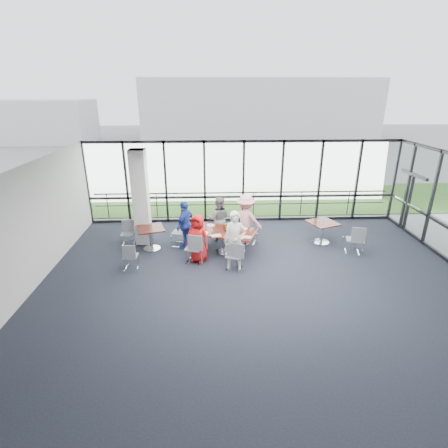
{
  "coord_description": "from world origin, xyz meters",
  "views": [
    {
      "loc": [
        -1.3,
        -8.2,
        4.97
      ],
      "look_at": [
        -0.89,
        1.78,
        1.1
      ],
      "focal_mm": 28.0,
      "sensor_mm": 36.0,
      "label": 1
    }
  ],
  "objects_px": {
    "chair_main_end": "(179,232)",
    "chair_spare_la": "(131,256)",
    "chair_spare_r": "(354,239)",
    "diner_end": "(185,224)",
    "chair_main_fr": "(249,230)",
    "diner_far_left": "(219,219)",
    "diner_near_left": "(198,238)",
    "chair_main_nr": "(234,256)",
    "chair_main_nl": "(194,248)",
    "side_table_right": "(322,225)",
    "diner_near_right": "(235,241)",
    "chair_spare_lb": "(127,234)",
    "main_table": "(224,234)",
    "chair_main_fl": "(221,228)",
    "side_table_left": "(151,231)",
    "diner_far_right": "(246,220)",
    "structural_column": "(141,198)"
  },
  "relations": [
    {
      "from": "diner_near_right",
      "to": "chair_spare_lb",
      "type": "distance_m",
      "value": 3.98
    },
    {
      "from": "main_table",
      "to": "side_table_left",
      "type": "relative_size",
      "value": 2.19
    },
    {
      "from": "diner_far_right",
      "to": "chair_spare_lb",
      "type": "distance_m",
      "value": 4.02
    },
    {
      "from": "main_table",
      "to": "diner_end",
      "type": "xyz_separation_m",
      "value": [
        -1.24,
        0.47,
        0.17
      ]
    },
    {
      "from": "side_table_left",
      "to": "side_table_right",
      "type": "bearing_deg",
      "value": 2.8
    },
    {
      "from": "side_table_left",
      "to": "diner_near_left",
      "type": "xyz_separation_m",
      "value": [
        1.57,
        -0.93,
        0.13
      ]
    },
    {
      "from": "diner_near_left",
      "to": "chair_spare_r",
      "type": "distance_m",
      "value": 5.0
    },
    {
      "from": "chair_spare_r",
      "to": "diner_end",
      "type": "bearing_deg",
      "value": -172.43
    },
    {
      "from": "main_table",
      "to": "chair_main_nl",
      "type": "bearing_deg",
      "value": -123.55
    },
    {
      "from": "diner_near_left",
      "to": "chair_main_nl",
      "type": "bearing_deg",
      "value": -119.29
    },
    {
      "from": "diner_near_left",
      "to": "chair_spare_la",
      "type": "relative_size",
      "value": 1.88
    },
    {
      "from": "chair_main_end",
      "to": "diner_near_left",
      "type": "bearing_deg",
      "value": 43.88
    },
    {
      "from": "chair_main_nl",
      "to": "chair_spare_la",
      "type": "xyz_separation_m",
      "value": [
        -1.83,
        -0.32,
        -0.07
      ]
    },
    {
      "from": "chair_main_fl",
      "to": "chair_main_end",
      "type": "distance_m",
      "value": 1.49
    },
    {
      "from": "side_table_right",
      "to": "chair_main_nl",
      "type": "bearing_deg",
      "value": -163.26
    },
    {
      "from": "chair_main_fr",
      "to": "chair_spare_lb",
      "type": "height_order",
      "value": "chair_main_fr"
    },
    {
      "from": "diner_near_left",
      "to": "chair_spare_r",
      "type": "bearing_deg",
      "value": 29.47
    },
    {
      "from": "chair_main_fr",
      "to": "chair_main_end",
      "type": "height_order",
      "value": "chair_main_end"
    },
    {
      "from": "structural_column",
      "to": "diner_end",
      "type": "bearing_deg",
      "value": -16.95
    },
    {
      "from": "diner_near_right",
      "to": "side_table_left",
      "type": "bearing_deg",
      "value": 159.91
    },
    {
      "from": "diner_far_left",
      "to": "chair_spare_r",
      "type": "bearing_deg",
      "value": 171.09
    },
    {
      "from": "main_table",
      "to": "chair_spare_la",
      "type": "xyz_separation_m",
      "value": [
        -2.77,
        -0.99,
        -0.23
      ]
    },
    {
      "from": "side_table_left",
      "to": "diner_near_right",
      "type": "bearing_deg",
      "value": -28.74
    },
    {
      "from": "side_table_left",
      "to": "chair_main_nr",
      "type": "height_order",
      "value": "chair_main_nr"
    },
    {
      "from": "diner_end",
      "to": "structural_column",
      "type": "bearing_deg",
      "value": -78.9
    },
    {
      "from": "main_table",
      "to": "diner_far_left",
      "type": "xyz_separation_m",
      "value": [
        -0.13,
        0.99,
        0.15
      ]
    },
    {
      "from": "side_table_left",
      "to": "diner_far_right",
      "type": "height_order",
      "value": "diner_far_right"
    },
    {
      "from": "main_table",
      "to": "chair_spare_lb",
      "type": "distance_m",
      "value": 3.31
    },
    {
      "from": "side_table_left",
      "to": "diner_end",
      "type": "relative_size",
      "value": 0.65
    },
    {
      "from": "diner_far_left",
      "to": "diner_near_left",
      "type": "bearing_deg",
      "value": 73.32
    },
    {
      "from": "diner_far_right",
      "to": "chair_main_fl",
      "type": "relative_size",
      "value": 2.09
    },
    {
      "from": "chair_main_end",
      "to": "chair_spare_la",
      "type": "distance_m",
      "value": 2.05
    },
    {
      "from": "chair_main_fl",
      "to": "chair_main_fr",
      "type": "distance_m",
      "value": 1.02
    },
    {
      "from": "chair_main_nl",
      "to": "structural_column",
      "type": "bearing_deg",
      "value": 154.32
    },
    {
      "from": "side_table_left",
      "to": "chair_spare_r",
      "type": "distance_m",
      "value": 6.57
    },
    {
      "from": "diner_far_left",
      "to": "chair_main_nl",
      "type": "relative_size",
      "value": 1.66
    },
    {
      "from": "diner_end",
      "to": "chair_spare_lb",
      "type": "height_order",
      "value": "diner_end"
    },
    {
      "from": "diner_near_left",
      "to": "chair_main_nl",
      "type": "relative_size",
      "value": 1.59
    },
    {
      "from": "main_table",
      "to": "chair_main_fr",
      "type": "relative_size",
      "value": 2.53
    },
    {
      "from": "side_table_right",
      "to": "diner_near_left",
      "type": "relative_size",
      "value": 0.75
    },
    {
      "from": "diner_far_right",
      "to": "diner_far_left",
      "type": "bearing_deg",
      "value": -1.03
    },
    {
      "from": "chair_main_nl",
      "to": "chair_main_nr",
      "type": "distance_m",
      "value": 1.29
    },
    {
      "from": "chair_main_end",
      "to": "chair_main_fr",
      "type": "bearing_deg",
      "value": 107.57
    },
    {
      "from": "chair_main_end",
      "to": "diner_far_right",
      "type": "bearing_deg",
      "value": 105.4
    },
    {
      "from": "chair_main_end",
      "to": "chair_spare_la",
      "type": "height_order",
      "value": "chair_main_end"
    },
    {
      "from": "chair_main_fr",
      "to": "chair_spare_r",
      "type": "relative_size",
      "value": 0.98
    },
    {
      "from": "structural_column",
      "to": "diner_far_left",
      "type": "distance_m",
      "value": 2.71
    },
    {
      "from": "side_table_left",
      "to": "chair_main_fr",
      "type": "distance_m",
      "value": 3.3
    },
    {
      "from": "chair_main_fr",
      "to": "chair_main_end",
      "type": "relative_size",
      "value": 0.96
    },
    {
      "from": "chair_main_nr",
      "to": "chair_main_fr",
      "type": "distance_m",
      "value": 1.99
    }
  ]
}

